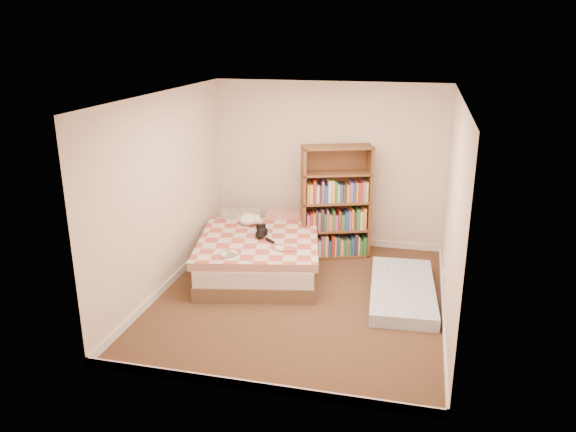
% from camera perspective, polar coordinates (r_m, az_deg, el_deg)
% --- Properties ---
extents(room, '(3.51, 4.01, 2.51)m').
position_cam_1_polar(room, '(6.70, 1.29, 0.97)').
color(room, '#482F1F').
rests_on(room, ground).
extents(bed, '(1.93, 2.43, 0.58)m').
position_cam_1_polar(bed, '(7.89, -2.82, -3.51)').
color(bed, brown).
rests_on(bed, room).
extents(bookshelf, '(1.10, 0.65, 1.66)m').
position_cam_1_polar(bookshelf, '(8.26, 4.87, -0.10)').
color(bookshelf, brown).
rests_on(bookshelf, room).
extents(floor_mattress, '(0.89, 1.79, 0.16)m').
position_cam_1_polar(floor_mattress, '(7.28, 11.54, -7.41)').
color(floor_mattress, '#7499C2').
rests_on(floor_mattress, room).
extents(black_cat, '(0.27, 0.58, 0.13)m').
position_cam_1_polar(black_cat, '(7.67, -2.62, -1.63)').
color(black_cat, black).
rests_on(black_cat, bed).
extents(white_dog, '(0.41, 0.43, 0.16)m').
position_cam_1_polar(white_dog, '(8.12, -3.96, -0.34)').
color(white_dog, white).
rests_on(white_dog, bed).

